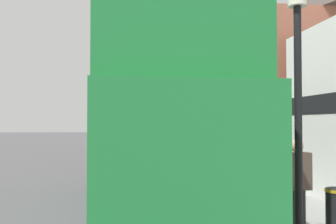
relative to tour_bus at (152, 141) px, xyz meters
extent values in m
plane|color=#4C4C4F|center=(-4.16, 14.20, -1.82)|extent=(144.00, 144.00, 0.00)
cube|color=gray|center=(3.23, 11.20, -1.75)|extent=(2.99, 108.00, 0.14)
cube|color=#935642|center=(7.73, 13.23, 1.45)|extent=(6.00, 19.89, 6.55)
pyramid|color=#473D38|center=(7.73, 13.23, 6.01)|extent=(6.00, 19.89, 2.56)
cube|color=#1E7A38|center=(0.00, -0.12, -0.27)|extent=(2.43, 10.74, 2.53)
cube|color=white|center=(0.00, -0.66, -0.14)|extent=(2.45, 5.91, 0.45)
cube|color=black|center=(0.00, -0.12, 0.50)|extent=(2.46, 9.88, 0.70)
cube|color=#1E7A38|center=(0.00, -0.12, 1.05)|extent=(2.43, 9.88, 0.10)
cube|color=#1E7A38|center=(-1.18, -0.12, 1.63)|extent=(0.07, 9.88, 1.07)
cube|color=#1E7A38|center=(1.18, -0.12, 1.63)|extent=(0.07, 9.88, 1.07)
cube|color=#1E7A38|center=(0.00, -5.03, 1.63)|extent=(2.42, 0.07, 1.07)
cube|color=#1E7A38|center=(0.00, 4.07, 1.63)|extent=(2.42, 1.50, 1.07)
cylinder|color=black|center=(-1.09, 3.21, -1.29)|extent=(0.28, 1.06, 1.06)
cylinder|color=black|center=(1.09, 3.21, -1.29)|extent=(0.28, 1.06, 1.06)
cylinder|color=black|center=(1.09, -3.24, -1.29)|extent=(0.28, 1.06, 1.06)
cube|color=#9E9EA3|center=(0.64, 8.97, -1.27)|extent=(1.88, 4.19, 0.74)
cube|color=black|center=(0.64, 8.85, -0.67)|extent=(1.58, 2.04, 0.46)
cylinder|color=black|center=(-0.08, 10.28, -1.50)|extent=(0.23, 0.66, 0.65)
cylinder|color=black|center=(1.48, 10.21, -1.50)|extent=(0.23, 0.66, 0.65)
cylinder|color=black|center=(-0.20, 7.73, -1.50)|extent=(0.23, 0.66, 0.65)
cylinder|color=black|center=(1.36, 7.66, -1.50)|extent=(0.23, 0.66, 0.65)
cylinder|color=#232328|center=(2.40, -2.93, -1.24)|extent=(0.13, 0.13, 0.88)
cylinder|color=#232328|center=(2.59, -2.93, -1.24)|extent=(0.13, 0.13, 0.88)
cube|color=#4C3D33|center=(2.49, -2.93, -0.45)|extent=(0.48, 0.26, 0.70)
sphere|color=tan|center=(2.49, -2.93, 0.02)|extent=(0.24, 0.24, 0.24)
cylinder|color=black|center=(2.21, -3.59, 0.40)|extent=(0.13, 0.13, 4.16)
cylinder|color=black|center=(2.23, 5.94, 0.60)|extent=(0.13, 0.13, 4.55)
cylinder|color=silver|center=(2.23, 5.94, 3.10)|extent=(0.32, 0.32, 0.45)
cone|color=black|center=(2.23, 5.94, 3.43)|extent=(0.35, 0.35, 0.22)
cylinder|color=black|center=(2.31, 15.48, 0.57)|extent=(0.13, 0.13, 4.50)
cylinder|color=silver|center=(2.31, 15.48, 3.05)|extent=(0.32, 0.32, 0.45)
cone|color=black|center=(2.31, 15.48, 3.38)|extent=(0.35, 0.35, 0.22)
camera|label=1|loc=(-0.87, -9.99, 0.46)|focal=42.00mm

